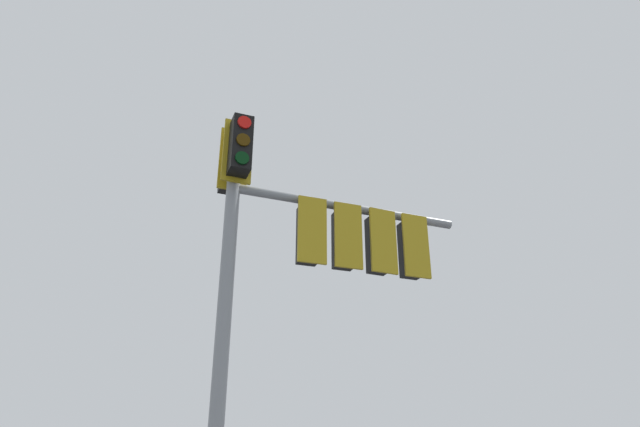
{
  "coord_description": "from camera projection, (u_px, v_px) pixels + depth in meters",
  "views": [
    {
      "loc": [
        -4.76,
        -4.29,
        2.1
      ],
      "look_at": [
        1.96,
        0.03,
        5.85
      ],
      "focal_mm": 32.56,
      "sensor_mm": 36.0,
      "label": 1
    }
  ],
  "objects": [
    {
      "name": "signal_mast_assembly",
      "position": [
        299.0,
        253.0,
        8.41
      ],
      "size": [
        3.4,
        2.68,
        7.1
      ],
      "color": "gray",
      "rests_on": "ground"
    }
  ]
}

